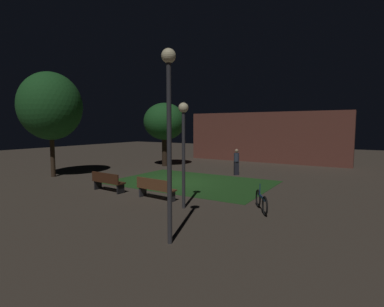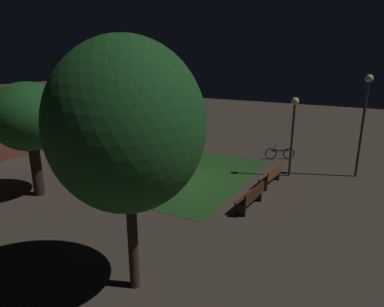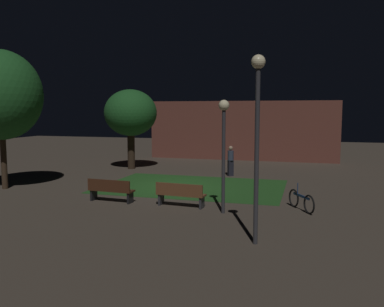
{
  "view_description": "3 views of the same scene",
  "coord_description": "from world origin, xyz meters",
  "px_view_note": "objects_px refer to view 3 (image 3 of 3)",
  "views": [
    {
      "loc": [
        8.79,
        -12.67,
        3.0
      ],
      "look_at": [
        0.54,
        0.74,
        1.51
      ],
      "focal_mm": 27.25,
      "sensor_mm": 36.0,
      "label": 1
    },
    {
      "loc": [
        -12.94,
        -7.2,
        5.63
      ],
      "look_at": [
        -0.51,
        -0.44,
        1.56
      ],
      "focal_mm": 31.49,
      "sensor_mm": 36.0,
      "label": 2
    },
    {
      "loc": [
        5.79,
        -17.11,
        3.49
      ],
      "look_at": [
        0.7,
        0.38,
        1.53
      ],
      "focal_mm": 37.66,
      "sensor_mm": 36.0,
      "label": 3
    }
  ],
  "objects_px": {
    "lamp_post_near_wall": "(257,118)",
    "bicycle": "(301,201)",
    "lamp_post_plaza_east": "(224,135)",
    "tree_near_wall": "(1,95)",
    "tree_left_canopy": "(131,113)",
    "pedestrian": "(231,160)",
    "bench_corner": "(110,190)",
    "bench_back_row": "(180,194)"
  },
  "relations": [
    {
      "from": "lamp_post_near_wall",
      "to": "bicycle",
      "type": "relative_size",
      "value": 3.29
    },
    {
      "from": "bicycle",
      "to": "lamp_post_plaza_east",
      "type": "bearing_deg",
      "value": -156.0
    },
    {
      "from": "tree_near_wall",
      "to": "lamp_post_near_wall",
      "type": "relative_size",
      "value": 1.25
    },
    {
      "from": "tree_near_wall",
      "to": "bicycle",
      "type": "distance_m",
      "value": 13.35
    },
    {
      "from": "lamp_post_near_wall",
      "to": "lamp_post_plaza_east",
      "type": "bearing_deg",
      "value": 116.95
    },
    {
      "from": "tree_left_canopy",
      "to": "pedestrian",
      "type": "relative_size",
      "value": 2.93
    },
    {
      "from": "tree_near_wall",
      "to": "lamp_post_near_wall",
      "type": "height_order",
      "value": "tree_near_wall"
    },
    {
      "from": "bench_corner",
      "to": "tree_near_wall",
      "type": "distance_m",
      "value": 6.94
    },
    {
      "from": "bench_back_row",
      "to": "pedestrian",
      "type": "bearing_deg",
      "value": 86.51
    },
    {
      "from": "lamp_post_plaza_east",
      "to": "bench_corner",
      "type": "bearing_deg",
      "value": 174.53
    },
    {
      "from": "bench_corner",
      "to": "lamp_post_near_wall",
      "type": "distance_m",
      "value": 7.34
    },
    {
      "from": "pedestrian",
      "to": "tree_left_canopy",
      "type": "bearing_deg",
      "value": 170.86
    },
    {
      "from": "bench_back_row",
      "to": "lamp_post_plaza_east",
      "type": "bearing_deg",
      "value": -14.37
    },
    {
      "from": "pedestrian",
      "to": "lamp_post_plaza_east",
      "type": "bearing_deg",
      "value": -81.07
    },
    {
      "from": "bench_corner",
      "to": "bench_back_row",
      "type": "bearing_deg",
      "value": 0.0
    },
    {
      "from": "lamp_post_near_wall",
      "to": "bicycle",
      "type": "bearing_deg",
      "value": 74.93
    },
    {
      "from": "lamp_post_near_wall",
      "to": "bicycle",
      "type": "height_order",
      "value": "lamp_post_near_wall"
    },
    {
      "from": "tree_near_wall",
      "to": "pedestrian",
      "type": "height_order",
      "value": "tree_near_wall"
    },
    {
      "from": "tree_left_canopy",
      "to": "lamp_post_near_wall",
      "type": "xyz_separation_m",
      "value": [
        8.9,
        -11.65,
        -0.03
      ]
    },
    {
      "from": "bench_corner",
      "to": "lamp_post_near_wall",
      "type": "height_order",
      "value": "lamp_post_near_wall"
    },
    {
      "from": "bench_corner",
      "to": "bicycle",
      "type": "bearing_deg",
      "value": 5.74
    },
    {
      "from": "lamp_post_near_wall",
      "to": "bicycle",
      "type": "xyz_separation_m",
      "value": [
        1.08,
        4.01,
        -2.94
      ]
    },
    {
      "from": "bench_back_row",
      "to": "bicycle",
      "type": "xyz_separation_m",
      "value": [
        4.21,
        0.7,
        -0.14
      ]
    },
    {
      "from": "bench_corner",
      "to": "lamp_post_near_wall",
      "type": "xyz_separation_m",
      "value": [
        5.92,
        -3.3,
        2.8
      ]
    },
    {
      "from": "bench_corner",
      "to": "lamp_post_near_wall",
      "type": "bearing_deg",
      "value": -29.16
    },
    {
      "from": "tree_near_wall",
      "to": "bicycle",
      "type": "height_order",
      "value": "tree_near_wall"
    },
    {
      "from": "bicycle",
      "to": "tree_near_wall",
      "type": "bearing_deg",
      "value": 178.31
    },
    {
      "from": "lamp_post_plaza_east",
      "to": "pedestrian",
      "type": "relative_size",
      "value": 2.38
    },
    {
      "from": "bicycle",
      "to": "pedestrian",
      "type": "bearing_deg",
      "value": 119.55
    },
    {
      "from": "tree_near_wall",
      "to": "pedestrian",
      "type": "distance_m",
      "value": 11.47
    },
    {
      "from": "bench_back_row",
      "to": "tree_near_wall",
      "type": "relative_size",
      "value": 0.3
    },
    {
      "from": "tree_near_wall",
      "to": "bench_corner",
      "type": "bearing_deg",
      "value": -10.58
    },
    {
      "from": "tree_left_canopy",
      "to": "bicycle",
      "type": "height_order",
      "value": "tree_left_canopy"
    },
    {
      "from": "tree_left_canopy",
      "to": "bicycle",
      "type": "xyz_separation_m",
      "value": [
        9.98,
        -7.64,
        -2.96
      ]
    },
    {
      "from": "lamp_post_plaza_east",
      "to": "pedestrian",
      "type": "bearing_deg",
      "value": 98.93
    },
    {
      "from": "bench_back_row",
      "to": "lamp_post_plaza_east",
      "type": "distance_m",
      "value": 2.78
    },
    {
      "from": "bench_back_row",
      "to": "tree_left_canopy",
      "type": "bearing_deg",
      "value": 124.67
    },
    {
      "from": "bench_back_row",
      "to": "lamp_post_plaza_east",
      "type": "relative_size",
      "value": 0.48
    },
    {
      "from": "tree_left_canopy",
      "to": "lamp_post_plaza_east",
      "type": "relative_size",
      "value": 1.23
    },
    {
      "from": "bench_corner",
      "to": "lamp_post_plaza_east",
      "type": "xyz_separation_m",
      "value": [
        4.46,
        -0.43,
        2.18
      ]
    },
    {
      "from": "tree_left_canopy",
      "to": "lamp_post_plaza_east",
      "type": "xyz_separation_m",
      "value": [
        7.44,
        -8.77,
        -0.64
      ]
    },
    {
      "from": "bench_corner",
      "to": "tree_near_wall",
      "type": "height_order",
      "value": "tree_near_wall"
    }
  ]
}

